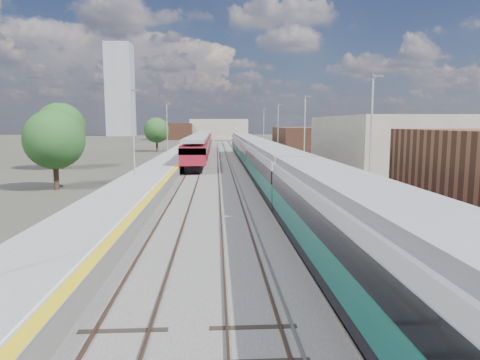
{
  "coord_description": "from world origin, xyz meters",
  "views": [
    {
      "loc": [
        -2.97,
        -4.06,
        5.58
      ],
      "look_at": [
        -1.56,
        21.3,
        2.2
      ],
      "focal_mm": 32.0,
      "sensor_mm": 36.0,
      "label": 1
    }
  ],
  "objects": [
    {
      "name": "ground",
      "position": [
        0.0,
        50.0,
        0.0
      ],
      "size": [
        320.0,
        320.0,
        0.0
      ],
      "primitive_type": "plane",
      "color": "#47443A",
      "rests_on": "ground"
    },
    {
      "name": "ballast_bed",
      "position": [
        -2.25,
        52.5,
        0.03
      ],
      "size": [
        10.5,
        155.0,
        0.06
      ],
      "primitive_type": "cube",
      "color": "#565451",
      "rests_on": "ground"
    },
    {
      "name": "tracks",
      "position": [
        -1.65,
        54.18,
        0.11
      ],
      "size": [
        8.96,
        160.0,
        0.17
      ],
      "color": "#4C3323",
      "rests_on": "ground"
    },
    {
      "name": "platform_right",
      "position": [
        5.28,
        52.49,
        0.54
      ],
      "size": [
        4.7,
        155.0,
        8.52
      ],
      "color": "slate",
      "rests_on": "ground"
    },
    {
      "name": "platform_left",
      "position": [
        -9.05,
        52.49,
        0.52
      ],
      "size": [
        4.3,
        155.0,
        8.52
      ],
      "color": "slate",
      "rests_on": "ground"
    },
    {
      "name": "buildings",
      "position": [
        -18.12,
        138.6,
        10.7
      ],
      "size": [
        72.0,
        185.5,
        40.0
      ],
      "color": "brown",
      "rests_on": "ground"
    },
    {
      "name": "green_train",
      "position": [
        1.5,
        38.73,
        2.2
      ],
      "size": [
        2.84,
        79.12,
        3.13
      ],
      "color": "black",
      "rests_on": "ground"
    },
    {
      "name": "red_train",
      "position": [
        -5.5,
        70.78,
        2.19
      ],
      "size": [
        2.93,
        59.4,
        3.7
      ],
      "color": "black",
      "rests_on": "ground"
    },
    {
      "name": "tree_a",
      "position": [
        -16.47,
        32.48,
        4.24
      ],
      "size": [
        4.97,
        4.97,
        6.74
      ],
      "color": "#382619",
      "rests_on": "ground"
    },
    {
      "name": "tree_b",
      "position": [
        -21.75,
        48.97,
        5.06
      ],
      "size": [
        5.92,
        5.92,
        8.03
      ],
      "color": "#382619",
      "rests_on": "ground"
    },
    {
      "name": "tree_c",
      "position": [
        -14.7,
        81.49,
        4.22
      ],
      "size": [
        4.95,
        4.95,
        6.7
      ],
      "color": "#382619",
      "rests_on": "ground"
    },
    {
      "name": "tree_d",
      "position": [
        24.78,
        60.53,
        4.2
      ],
      "size": [
        4.92,
        4.92,
        6.67
      ],
      "color": "#382619",
      "rests_on": "ground"
    }
  ]
}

